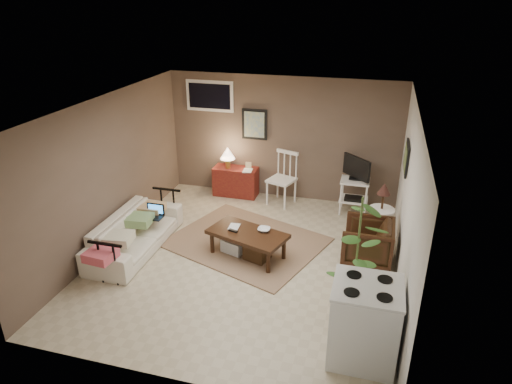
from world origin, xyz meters
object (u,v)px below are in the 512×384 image
(coffee_table, at_px, (247,242))
(side_table, at_px, (382,208))
(sofa, at_px, (134,227))
(red_console, at_px, (235,179))
(spindle_chair, at_px, (282,180))
(stove, at_px, (364,322))
(armchair, at_px, (368,241))
(tv_stand, at_px, (355,184))
(potted_plant, at_px, (357,257))

(coffee_table, bearing_deg, side_table, 24.25)
(coffee_table, bearing_deg, sofa, -172.24)
(coffee_table, xyz_separation_m, red_console, (-0.90, 2.19, 0.10))
(spindle_chair, xyz_separation_m, side_table, (1.87, -1.18, 0.20))
(spindle_chair, xyz_separation_m, stove, (1.76, -3.77, 0.00))
(coffee_table, xyz_separation_m, armchair, (1.80, 0.33, 0.12))
(side_table, distance_m, armchair, 0.66)
(coffee_table, distance_m, tv_stand, 2.51)
(potted_plant, height_order, stove, potted_plant)
(tv_stand, xyz_separation_m, potted_plant, (0.22, -3.11, 0.34))
(coffee_table, xyz_separation_m, spindle_chair, (0.09, 2.07, 0.23))
(side_table, xyz_separation_m, potted_plant, (-0.28, -1.98, 0.24))
(sofa, xyz_separation_m, tv_stand, (3.26, 2.25, 0.19))
(tv_stand, bearing_deg, coffee_table, -126.24)
(sofa, bearing_deg, armchair, -80.96)
(coffee_table, relative_size, sofa, 0.67)
(coffee_table, relative_size, red_console, 1.31)
(spindle_chair, height_order, potted_plant, potted_plant)
(sofa, distance_m, armchair, 3.64)
(potted_plant, bearing_deg, armchair, 85.52)
(side_table, relative_size, potted_plant, 0.64)
(coffee_table, xyz_separation_m, sofa, (-1.79, -0.24, 0.13))
(spindle_chair, bearing_deg, tv_stand, -2.36)
(side_table, height_order, armchair, side_table)
(tv_stand, distance_m, potted_plant, 3.13)
(red_console, distance_m, stove, 4.78)
(stove, bearing_deg, red_console, 125.16)
(red_console, height_order, potted_plant, potted_plant)
(side_table, bearing_deg, armchair, -106.37)
(tv_stand, bearing_deg, stove, -84.18)
(potted_plant, xyz_separation_m, stove, (0.16, -0.61, -0.44))
(side_table, bearing_deg, spindle_chair, 147.70)
(spindle_chair, distance_m, tv_stand, 1.38)
(coffee_table, xyz_separation_m, side_table, (1.96, 0.88, 0.43))
(red_console, bearing_deg, potted_plant, -51.85)
(sofa, distance_m, tv_stand, 3.97)
(sofa, bearing_deg, potted_plant, -103.78)
(spindle_chair, distance_m, side_table, 2.22)
(armchair, bearing_deg, coffee_table, -78.78)
(coffee_table, relative_size, spindle_chair, 1.29)
(tv_stand, bearing_deg, armchair, -79.00)
(tv_stand, relative_size, potted_plant, 0.63)
(tv_stand, bearing_deg, spindle_chair, 177.64)
(red_console, distance_m, potted_plant, 4.23)
(red_console, xyz_separation_m, armchair, (2.70, -1.87, 0.02))
(coffee_table, relative_size, stove, 1.36)
(side_table, relative_size, armchair, 1.48)
(red_console, bearing_deg, coffee_table, -67.76)
(coffee_table, xyz_separation_m, stove, (1.85, -1.71, 0.23))
(side_table, bearing_deg, stove, -92.47)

